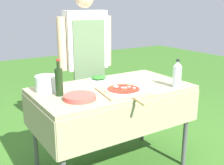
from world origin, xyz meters
The scene contains 8 objects.
prep_table centered at (0.00, 0.00, 0.70)m, with size 1.34×0.76×0.79m.
person_cook centered at (0.12, 0.71, 0.96)m, with size 0.61×0.22×1.62m.
pizza_on_peel centered at (0.00, -0.18, 0.80)m, with size 0.42×0.57×0.05m.
oil_bottle centered at (-0.47, 0.02, 0.91)m, with size 0.06×0.06×0.29m.
water_bottle centered at (0.46, -0.30, 0.91)m, with size 0.07×0.07×0.24m.
herb_container centered at (0.02, 0.27, 0.81)m, with size 0.19×0.18×0.04m.
mixing_tub centered at (-0.51, 0.18, 0.86)m, with size 0.18×0.18×0.13m, color silver.
plate_stack centered at (-0.38, -0.15, 0.81)m, with size 0.25×0.25×0.03m.
Camera 1 is at (-1.24, -1.94, 1.47)m, focal length 45.00 mm.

